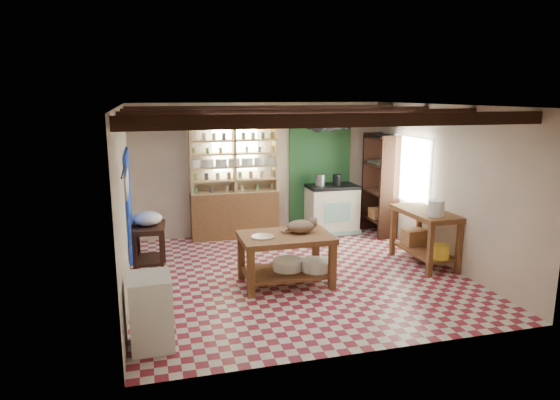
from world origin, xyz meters
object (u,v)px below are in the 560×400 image
object	(u,v)px
stove	(332,209)
prep_table	(149,248)
work_table	(285,259)
white_cabinet	(151,311)
right_counter	(424,237)
cat	(301,226)

from	to	relation	value
stove	prep_table	xyz separation A→B (m)	(-3.60, -1.34, -0.12)
work_table	white_cabinet	distance (m)	2.40
white_cabinet	right_counter	size ratio (longest dim) A/B	0.65
stove	prep_table	bearing A→B (deg)	-159.01
white_cabinet	right_counter	xyz separation A→B (m)	(4.40, 1.67, 0.04)
prep_table	white_cabinet	size ratio (longest dim) A/B	0.90
stove	right_counter	bearing A→B (deg)	-70.01
prep_table	white_cabinet	world-z (taller)	white_cabinet
white_cabinet	stove	bearing A→B (deg)	45.86
white_cabinet	cat	size ratio (longest dim) A/B	1.96
work_table	prep_table	bearing A→B (deg)	149.97
prep_table	right_counter	size ratio (longest dim) A/B	0.59
work_table	right_counter	world-z (taller)	right_counter
prep_table	cat	xyz separation A→B (m)	(2.17, -1.09, 0.48)
work_table	cat	xyz separation A→B (m)	(0.25, 0.05, 0.47)
right_counter	cat	world-z (taller)	cat
prep_table	white_cabinet	xyz separation A→B (m)	(-0.02, -2.54, 0.04)
work_table	right_counter	xyz separation A→B (m)	(2.46, 0.27, 0.07)
cat	prep_table	bearing A→B (deg)	143.94
work_table	white_cabinet	bearing A→B (deg)	-143.64
work_table	cat	world-z (taller)	cat
prep_table	right_counter	xyz separation A→B (m)	(4.38, -0.87, 0.08)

